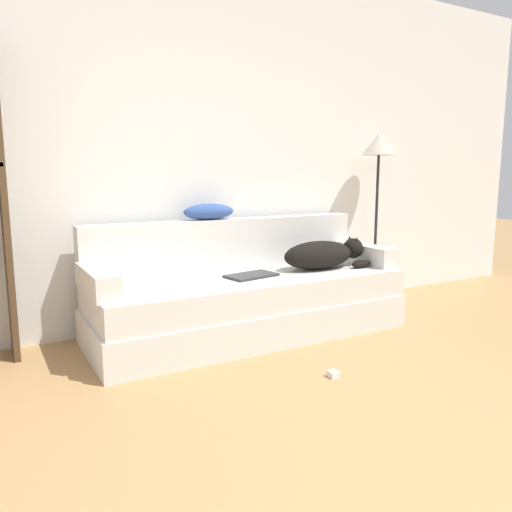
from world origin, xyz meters
TOP-DOWN VIEW (x-y plane):
  - wall_back at (0.00, 2.99)m, footprint 7.02×0.06m
  - couch at (0.13, 2.47)m, footprint 2.21×0.81m
  - couch_backrest at (0.13, 2.81)m, footprint 2.17×0.15m
  - couch_arm_left at (-0.89, 2.47)m, footprint 0.15×0.62m
  - couch_arm_right at (1.16, 2.47)m, footprint 0.15×0.62m
  - dog at (0.73, 2.42)m, footprint 0.69×0.30m
  - laptop at (0.12, 2.42)m, footprint 0.37×0.26m
  - throw_pillow at (-0.01, 2.82)m, footprint 0.39×0.17m
  - floor_lamp at (1.54, 2.74)m, footprint 0.30×0.30m
  - power_adapter at (0.18, 1.58)m, footprint 0.06×0.06m

SIDE VIEW (x-z plane):
  - power_adapter at x=0.18m, z-range 0.00..0.03m
  - couch at x=0.13m, z-range 0.00..0.42m
  - laptop at x=0.12m, z-range 0.42..0.44m
  - couch_arm_left at x=-0.89m, z-range 0.42..0.57m
  - couch_arm_right at x=1.16m, z-range 0.42..0.57m
  - dog at x=0.73m, z-range 0.42..0.64m
  - couch_backrest at x=0.13m, z-range 0.42..0.79m
  - throw_pillow at x=-0.01m, z-range 0.79..0.91m
  - floor_lamp at x=1.54m, z-range 0.50..1.97m
  - wall_back at x=0.00m, z-range 0.00..2.70m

